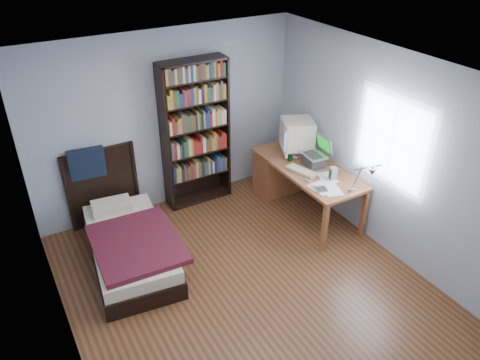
{
  "coord_description": "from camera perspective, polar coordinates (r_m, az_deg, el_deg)",
  "views": [
    {
      "loc": [
        -2.07,
        -3.5,
        3.81
      ],
      "look_at": [
        0.33,
        0.68,
        0.96
      ],
      "focal_mm": 35.0,
      "sensor_mm": 36.0,
      "label": 1
    }
  ],
  "objects": [
    {
      "name": "room",
      "position": [
        4.81,
        0.9,
        -1.49
      ],
      "size": [
        4.2,
        4.24,
        2.5
      ],
      "color": "#502C17",
      "rests_on": "ground"
    },
    {
      "name": "phone_grey",
      "position": [
        5.95,
        9.07,
        -0.84
      ],
      "size": [
        0.05,
        0.09,
        0.02
      ],
      "primitive_type": "cube",
      "rotation": [
        0.0,
        0.0,
        -0.04
      ],
      "color": "gray",
      "rests_on": "desk"
    },
    {
      "name": "external_drive",
      "position": [
        5.91,
        9.89,
        -1.16
      ],
      "size": [
        0.15,
        0.15,
        0.03
      ],
      "primitive_type": "cube",
      "rotation": [
        0.0,
        0.0,
        -0.26
      ],
      "color": "gray",
      "rests_on": "desk"
    },
    {
      "name": "desk_lamp",
      "position": [
        5.47,
        15.47,
        0.81
      ],
      "size": [
        0.22,
        0.48,
        0.57
      ],
      "color": "#99999E",
      "rests_on": "desk"
    },
    {
      "name": "bookshelf",
      "position": [
        6.55,
        -5.43,
        5.6
      ],
      "size": [
        0.94,
        0.3,
        2.1
      ],
      "color": "black",
      "rests_on": "floor"
    },
    {
      "name": "phone_silver",
      "position": [
        6.08,
        8.25,
        -0.06
      ],
      "size": [
        0.06,
        0.1,
        0.02
      ],
      "primitive_type": "cube",
      "rotation": [
        0.0,
        0.0,
        0.16
      ],
      "color": "silver",
      "rests_on": "desk"
    },
    {
      "name": "bed",
      "position": [
        5.94,
        -13.63,
        -7.09
      ],
      "size": [
        1.11,
        2.03,
        1.16
      ],
      "color": "black",
      "rests_on": "floor"
    },
    {
      "name": "mouse",
      "position": [
        6.62,
        6.68,
        2.84
      ],
      "size": [
        0.07,
        0.12,
        0.04
      ],
      "primitive_type": "ellipsoid",
      "color": "silver",
      "rests_on": "desk"
    },
    {
      "name": "keyboard",
      "position": [
        6.28,
        7.51,
        1.14
      ],
      "size": [
        0.29,
        0.47,
        0.04
      ],
      "primitive_type": "cube",
      "rotation": [
        0.0,
        0.07,
        0.29
      ],
      "color": "beige",
      "rests_on": "desk"
    },
    {
      "name": "speaker",
      "position": [
        6.15,
        11.28,
        0.81
      ],
      "size": [
        0.1,
        0.1,
        0.17
      ],
      "primitive_type": "cube",
      "rotation": [
        0.0,
        0.0,
        -0.2
      ],
      "color": "gray",
      "rests_on": "desk"
    },
    {
      "name": "desk",
      "position": [
        6.91,
        5.62,
        1.11
      ],
      "size": [
        0.75,
        1.75,
        0.73
      ],
      "color": "brown",
      "rests_on": "floor"
    },
    {
      "name": "crt_monitor",
      "position": [
        6.62,
        6.84,
        5.48
      ],
      "size": [
        0.6,
        0.55,
        0.52
      ],
      "color": "beige",
      "rests_on": "desk"
    },
    {
      "name": "laptop",
      "position": [
        6.42,
        9.12,
        2.67
      ],
      "size": [
        0.35,
        0.35,
        0.41
      ],
      "color": "#2D2D30",
      "rests_on": "desk"
    },
    {
      "name": "soda_can",
      "position": [
        6.53,
        6.11,
        2.81
      ],
      "size": [
        0.06,
        0.06,
        0.11
      ],
      "primitive_type": "cylinder",
      "color": "#073313",
      "rests_on": "desk"
    }
  ]
}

